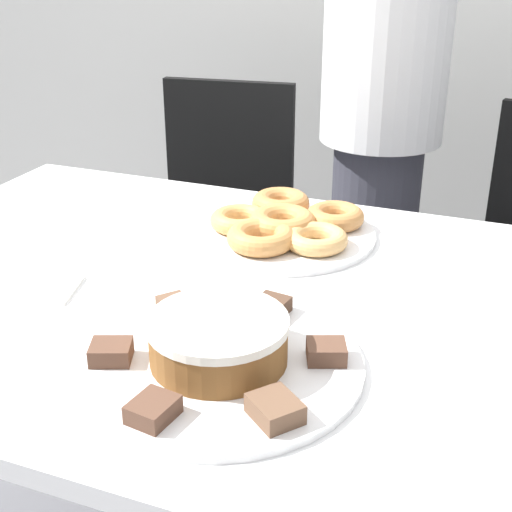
# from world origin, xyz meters

# --- Properties ---
(table) EXTENTS (1.46, 0.91, 0.75)m
(table) POSITION_xyz_m (0.00, 0.00, 0.66)
(table) COLOR white
(table) RESTS_ON ground_plane
(person_standing) EXTENTS (0.32, 0.32, 1.57)m
(person_standing) POSITION_xyz_m (-0.01, 0.91, 0.83)
(person_standing) COLOR #383842
(person_standing) RESTS_ON ground_plane
(office_chair_left) EXTENTS (0.49, 0.49, 0.87)m
(office_chair_left) POSITION_xyz_m (-0.47, 0.86, 0.41)
(office_chair_left) COLOR black
(office_chair_left) RESTS_ON ground_plane
(plate_cake) EXTENTS (0.38, 0.38, 0.01)m
(plate_cake) POSITION_xyz_m (0.02, -0.20, 0.75)
(plate_cake) COLOR white
(plate_cake) RESTS_ON table
(plate_donuts) EXTENTS (0.35, 0.35, 0.01)m
(plate_donuts) POSITION_xyz_m (-0.05, 0.24, 0.75)
(plate_donuts) COLOR white
(plate_donuts) RESTS_ON table
(frosted_cake) EXTENTS (0.18, 0.18, 0.06)m
(frosted_cake) POSITION_xyz_m (0.02, -0.20, 0.79)
(frosted_cake) COLOR brown
(frosted_cake) RESTS_ON plate_cake
(lamington_0) EXTENTS (0.05, 0.06, 0.02)m
(lamington_0) POSITION_xyz_m (-0.00, -0.34, 0.77)
(lamington_0) COLOR brown
(lamington_0) RESTS_ON plate_cake
(lamington_1) EXTENTS (0.08, 0.08, 0.02)m
(lamington_1) POSITION_xyz_m (0.13, -0.29, 0.77)
(lamington_1) COLOR brown
(lamington_1) RESTS_ON plate_cake
(lamington_2) EXTENTS (0.06, 0.06, 0.02)m
(lamington_2) POSITION_xyz_m (0.15, -0.15, 0.77)
(lamington_2) COLOR brown
(lamington_2) RESTS_ON plate_cake
(lamington_3) EXTENTS (0.05, 0.06, 0.02)m
(lamington_3) POSITION_xyz_m (0.04, -0.06, 0.77)
(lamington_3) COLOR #513828
(lamington_3) RESTS_ON plate_cake
(lamington_4) EXTENTS (0.06, 0.06, 0.02)m
(lamington_4) POSITION_xyz_m (-0.09, -0.11, 0.77)
(lamington_4) COLOR brown
(lamington_4) RESTS_ON plate_cake
(lamington_5) EXTENTS (0.07, 0.06, 0.02)m
(lamington_5) POSITION_xyz_m (-0.11, -0.25, 0.77)
(lamington_5) COLOR brown
(lamington_5) RESTS_ON plate_cake
(donut_0) EXTENTS (0.12, 0.12, 0.04)m
(donut_0) POSITION_xyz_m (-0.05, 0.24, 0.78)
(donut_0) COLOR #D18E4C
(donut_0) RESTS_ON plate_donuts
(donut_1) EXTENTS (0.12, 0.12, 0.04)m
(donut_1) POSITION_xyz_m (-0.06, 0.16, 0.78)
(donut_1) COLOR #D18E4C
(donut_1) RESTS_ON plate_donuts
(donut_2) EXTENTS (0.11, 0.11, 0.03)m
(donut_2) POSITION_xyz_m (0.03, 0.19, 0.78)
(donut_2) COLOR #E5AD66
(donut_2) RESTS_ON plate_donuts
(donut_3) EXTENTS (0.11, 0.11, 0.04)m
(donut_3) POSITION_xyz_m (0.04, 0.30, 0.78)
(donut_3) COLOR #C68447
(donut_3) RESTS_ON plate_donuts
(donut_4) EXTENTS (0.11, 0.11, 0.04)m
(donut_4) POSITION_xyz_m (-0.08, 0.33, 0.78)
(donut_4) COLOR #C68447
(donut_4) RESTS_ON plate_donuts
(donut_5) EXTENTS (0.11, 0.11, 0.03)m
(donut_5) POSITION_xyz_m (-0.13, 0.22, 0.78)
(donut_5) COLOR tan
(donut_5) RESTS_ON plate_donuts
(napkin) EXTENTS (0.14, 0.13, 0.01)m
(napkin) POSITION_xyz_m (-0.34, -0.11, 0.75)
(napkin) COLOR white
(napkin) RESTS_ON table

